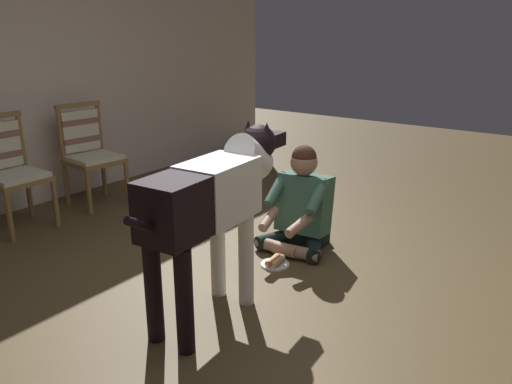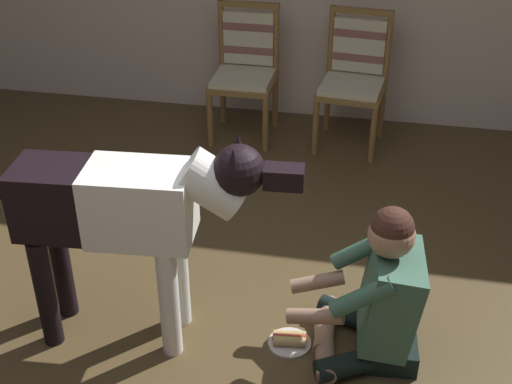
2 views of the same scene
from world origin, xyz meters
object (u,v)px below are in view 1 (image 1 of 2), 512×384
object	(u,v)px
dining_chair_left_of_pair	(9,167)
hot_dog_on_plate	(275,262)
dining_chair_right_of_pair	(89,149)
large_dog	(213,199)
person_sitting_on_floor	(301,207)

from	to	relation	value
dining_chair_left_of_pair	hot_dog_on_plate	world-z (taller)	dining_chair_left_of_pair
dining_chair_right_of_pair	hot_dog_on_plate	xyz separation A→B (m)	(-0.11, -2.27, -0.52)
hot_dog_on_plate	dining_chair_left_of_pair	bearing A→B (deg)	106.97
dining_chair_right_of_pair	hot_dog_on_plate	bearing A→B (deg)	-92.87
dining_chair_left_of_pair	dining_chair_right_of_pair	xyz separation A→B (m)	(0.81, -0.00, 0.00)
dining_chair_right_of_pair	large_dog	world-z (taller)	large_dog
dining_chair_right_of_pair	person_sitting_on_floor	distance (m)	2.27
person_sitting_on_floor	hot_dog_on_plate	size ratio (longest dim) A/B	3.85
person_sitting_on_floor	hot_dog_on_plate	world-z (taller)	person_sitting_on_floor
dining_chair_left_of_pair	person_sitting_on_floor	world-z (taller)	dining_chair_left_of_pair
large_dog	dining_chair_right_of_pair	bearing A→B (deg)	69.92
large_dog	hot_dog_on_plate	bearing A→B (deg)	4.43
dining_chair_left_of_pair	dining_chair_right_of_pair	size ratio (longest dim) A/B	1.00
dining_chair_right_of_pair	person_sitting_on_floor	xyz separation A→B (m)	(0.29, -2.24, -0.21)
dining_chair_right_of_pair	large_dog	bearing A→B (deg)	-110.08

